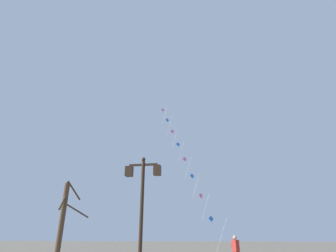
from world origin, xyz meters
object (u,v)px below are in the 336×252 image
at_px(kite_flyer, 236,251).
at_px(bare_tree, 62,222).
at_px(kite_train, 185,160).
at_px(twin_lantern_lamp_post, 142,193).

relative_size(kite_flyer, bare_tree, 0.37).
bearing_deg(kite_flyer, kite_train, -0.78).
bearing_deg(twin_lantern_lamp_post, kite_flyer, 58.42).
distance_m(twin_lantern_lamp_post, kite_flyer, 7.60).
height_order(twin_lantern_lamp_post, kite_flyer, twin_lantern_lamp_post).
relative_size(twin_lantern_lamp_post, bare_tree, 1.00).
bearing_deg(bare_tree, twin_lantern_lamp_post, -35.52).
bearing_deg(kite_train, kite_flyer, -58.39).
xyz_separation_m(twin_lantern_lamp_post, kite_train, (0.61, 11.32, 4.44)).
bearing_deg(kite_train, twin_lantern_lamp_post, -93.11).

